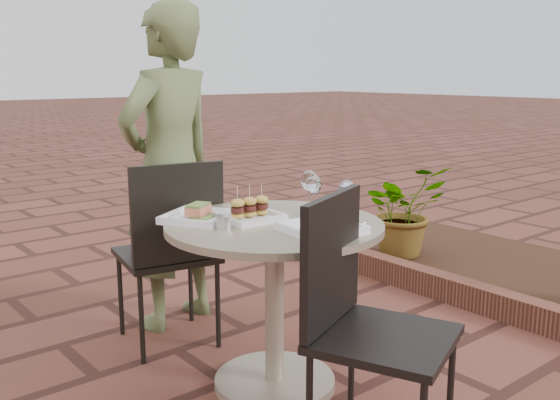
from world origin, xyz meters
TOP-DOWN VIEW (x-y plane):
  - cafe_table at (0.15, 0.26)m, footprint 0.90×0.90m
  - chair_far at (0.01, 0.87)m, footprint 0.52×0.52m
  - chair_near at (0.08, -0.29)m, footprint 0.57×0.57m
  - diner at (0.18, 1.17)m, footprint 0.69×0.54m
  - plate_salmon at (-0.07, 0.49)m, footprint 0.35×0.35m
  - plate_sliders at (0.10, 0.36)m, footprint 0.24×0.24m
  - plate_tuna at (0.19, 0.02)m, footprint 0.29×0.29m
  - wine_glass_right at (0.43, 0.12)m, footprint 0.07×0.07m
  - wine_glass_mid at (0.43, 0.36)m, footprint 0.08×0.08m
  - wine_glass_far at (0.43, 0.32)m, footprint 0.07×0.07m
  - steel_ramekin at (-0.07, 0.31)m, footprint 0.08×0.08m
  - cutlery_set at (0.41, 0.11)m, footprint 0.14×0.24m
  - planter_curb at (1.60, 0.30)m, footprint 0.12×3.00m
  - mulch_bed at (2.30, 0.30)m, footprint 1.30×3.00m
  - potted_plant_a at (1.97, 1.07)m, footprint 0.69×0.64m

SIDE VIEW (x-z plane):
  - mulch_bed at x=2.30m, z-range 0.00..0.06m
  - planter_curb at x=1.60m, z-range 0.00..0.15m
  - potted_plant_a at x=1.97m, z-range 0.06..0.71m
  - cafe_table at x=0.15m, z-range 0.12..0.85m
  - chair_far at x=0.01m, z-range 0.08..1.01m
  - chair_near at x=0.08m, z-range 0.08..1.01m
  - cutlery_set at x=0.41m, z-range 0.73..0.73m
  - plate_tuna at x=0.19m, z-range 0.73..0.76m
  - plate_salmon at x=-0.07m, z-range 0.71..0.79m
  - steel_ramekin at x=-0.07m, z-range 0.73..0.78m
  - plate_sliders at x=0.10m, z-range 0.69..0.84m
  - wine_glass_far at x=0.43m, z-range 0.76..0.92m
  - diner at x=0.18m, z-range 0.00..1.69m
  - wine_glass_right at x=0.43m, z-range 0.76..0.93m
  - wine_glass_mid at x=0.43m, z-range 0.77..0.94m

